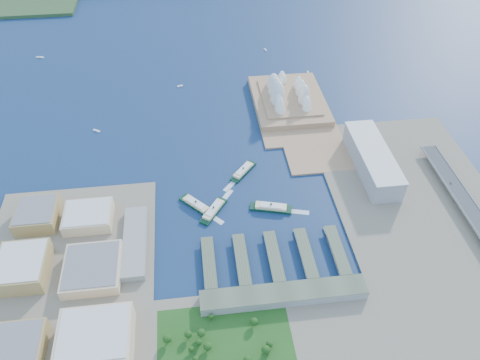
{
  "coord_description": "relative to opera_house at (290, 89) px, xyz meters",
  "views": [
    {
      "loc": [
        -75.32,
        -443.02,
        486.93
      ],
      "look_at": [
        -13.28,
        62.37,
        18.0
      ],
      "focal_mm": 35.0,
      "sensor_mm": 36.0,
      "label": 1
    }
  ],
  "objects": [
    {
      "name": "west_land",
      "position": [
        -355.0,
        -385.0,
        -30.5
      ],
      "size": [
        220.0,
        390.0,
        3.0
      ],
      "primitive_type": "cube",
      "color": "#7A705E",
      "rests_on": "ground"
    },
    {
      "name": "boat_d",
      "position": [
        -495.61,
        239.87,
        -30.59
      ],
      "size": [
        17.05,
        7.27,
        2.81
      ],
      "primitive_type": null,
      "rotation": [
        0.0,
        0.0,
        1.35
      ],
      "color": "white",
      "rests_on": "ground"
    },
    {
      "name": "ferry_wharves",
      "position": [
        -91.0,
        -355.0,
        -27.35
      ],
      "size": [
        184.0,
        90.0,
        9.3
      ],
      "primitive_type": null,
      "color": "#4A5540",
      "rests_on": "ground"
    },
    {
      "name": "peninsula",
      "position": [
        2.5,
        -20.0,
        -30.5
      ],
      "size": [
        135.0,
        220.0,
        3.0
      ],
      "primitive_type": "cube",
      "color": "#A37B59",
      "rests_on": "ground"
    },
    {
      "name": "ground",
      "position": [
        -105.0,
        -280.0,
        -32.0
      ],
      "size": [
        3000.0,
        3000.0,
        0.0
      ],
      "primitive_type": "plane",
      "color": "#0F1B46",
      "rests_on": "ground"
    },
    {
      "name": "terminal_building",
      "position": [
        -90.0,
        -415.0,
        -23.0
      ],
      "size": [
        200.0,
        28.0,
        12.0
      ],
      "primitive_type": "cube",
      "color": "gray",
      "rests_on": "south_land"
    },
    {
      "name": "east_land",
      "position": [
        135.0,
        -330.0,
        -30.5
      ],
      "size": [
        240.0,
        500.0,
        3.0
      ],
      "primitive_type": "cube",
      "color": "#7A705E",
      "rests_on": "ground"
    },
    {
      "name": "boat_a",
      "position": [
        -347.7,
        -43.38,
        -30.71
      ],
      "size": [
        13.0,
        10.1,
        2.57
      ],
      "primitive_type": null,
      "rotation": [
        0.0,
        0.0,
        0.99
      ],
      "color": "white",
      "rests_on": "ground"
    },
    {
      "name": "west_buildings",
      "position": [
        -355.0,
        -350.0,
        -15.5
      ],
      "size": [
        200.0,
        280.0,
        27.0
      ],
      "primitive_type": null,
      "color": "#9B834D",
      "rests_on": "west_land"
    },
    {
      "name": "boat_c",
      "position": [
        61.69,
        106.55,
        -30.7
      ],
      "size": [
        5.57,
        11.97,
        2.6
      ],
      "primitive_type": null,
      "rotation": [
        0.0,
        0.0,
        2.94
      ],
      "color": "white",
      "rests_on": "ground"
    },
    {
      "name": "ferry_b",
      "position": [
        -108.7,
        -181.53,
        -26.85
      ],
      "size": [
        46.03,
        50.33,
        10.3
      ],
      "primitive_type": null,
      "rotation": [
        0.0,
        0.0,
        -0.71
      ],
      "color": "#0C311E",
      "rests_on": "ground"
    },
    {
      "name": "car_c",
      "position": [
        191.0,
        -259.53,
        -16.55
      ],
      "size": [
        1.68,
        4.12,
        1.2
      ],
      "primitive_type": "imported",
      "rotation": [
        0.0,
        0.0,
        3.14
      ],
      "color": "slate",
      "rests_on": "expressway"
    },
    {
      "name": "ferry_d",
      "position": [
        -79.34,
        -264.92,
        -26.37
      ],
      "size": [
        61.42,
        30.16,
        11.26
      ],
      "primitive_type": null,
      "rotation": [
        0.0,
        0.0,
        1.31
      ],
      "color": "#0C311E",
      "rests_on": "ground"
    },
    {
      "name": "ferry_c",
      "position": [
        -161.58,
        -260.68,
        -26.7
      ],
      "size": [
        44.03,
        53.98,
        10.6
      ],
      "primitive_type": null,
      "rotation": [
        0.0,
        0.0,
        2.53
      ],
      "color": "#0C311E",
      "rests_on": "ground"
    },
    {
      "name": "ferry_a",
      "position": [
        -186.0,
        -246.17,
        -26.67
      ],
      "size": [
        48.85,
        51.1,
        10.66
      ],
      "primitive_type": null,
      "rotation": [
        0.0,
        0.0,
        0.75
      ],
      "color": "#0C311E",
      "rests_on": "ground"
    },
    {
      "name": "south_land",
      "position": [
        -105.0,
        -490.0,
        -30.5
      ],
      "size": [
        720.0,
        180.0,
        3.0
      ],
      "primitive_type": "cube",
      "color": "#7A705E",
      "rests_on": "ground"
    },
    {
      "name": "opera_house",
      "position": [
        0.0,
        0.0,
        0.0
      ],
      "size": [
        134.0,
        180.0,
        58.0
      ],
      "primitive_type": null,
      "color": "white",
      "rests_on": "peninsula"
    },
    {
      "name": "boat_e",
      "position": [
        -8.72,
        214.95,
        -30.7
      ],
      "size": [
        6.0,
        11.08,
        2.59
      ],
      "primitive_type": null,
      "rotation": [
        0.0,
        0.0,
        0.26
      ],
      "color": "white",
      "rests_on": "ground"
    },
    {
      "name": "boat_b",
      "position": [
        -199.78,
        85.64,
        -30.55
      ],
      "size": [
        11.39,
        6.6,
        2.91
      ],
      "primitive_type": null,
      "rotation": [
        0.0,
        0.0,
        1.85
      ],
      "color": "white",
      "rests_on": "ground"
    },
    {
      "name": "park",
      "position": [
        -165.0,
        -470.0,
        -21.0
      ],
      "size": [
        150.0,
        110.0,
        16.0
      ],
      "primitive_type": null,
      "color": "#194714",
      "rests_on": "south_land"
    },
    {
      "name": "expressway",
      "position": [
        195.0,
        -340.0,
        -23.07
      ],
      "size": [
        26.0,
        340.0,
        11.85
      ],
      "primitive_type": null,
      "color": "gray",
      "rests_on": "east_land"
    },
    {
      "name": "toaster_building",
      "position": [
        90.0,
        -200.0,
        -11.5
      ],
      "size": [
        45.0,
        155.0,
        35.0
      ],
      "primitive_type": "cube",
      "color": "gray",
      "rests_on": "east_land"
    }
  ]
}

